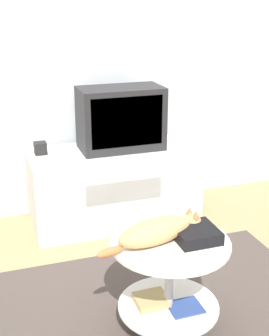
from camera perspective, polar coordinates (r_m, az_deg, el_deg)
ground_plane at (r=2.56m, az=3.17°, el=-18.50°), size 12.00×12.00×0.00m
wall_back at (r=3.51m, az=-6.28°, el=15.29°), size 8.00×0.05×2.60m
rug at (r=2.55m, az=3.17°, el=-18.32°), size 1.91×1.46×0.02m
tv_stand at (r=3.46m, az=-2.52°, el=-2.17°), size 1.21×0.51×0.56m
tv at (r=3.33m, az=-1.67°, el=6.06°), size 0.59×0.32×0.45m
speaker at (r=3.33m, az=-11.41°, el=2.39°), size 0.08×0.08×0.08m
coffee_table at (r=2.35m, az=4.14°, el=-12.90°), size 0.58×0.58×0.48m
dvd_box at (r=2.27m, az=7.44°, el=-7.94°), size 0.20×0.20×0.06m
cat at (r=2.22m, az=2.89°, el=-7.65°), size 0.57×0.25×0.12m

